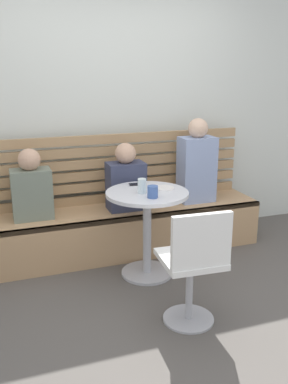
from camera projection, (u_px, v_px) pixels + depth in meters
The scene contains 13 objects.
ground at pixel (170, 318), 3.02m from camera, with size 8.00×8.00×0.00m, color #514C47.
back_wall at pixel (106, 96), 4.09m from camera, with size 5.20×0.10×2.90m, color silver.
booth_bench at pixel (121, 230), 4.04m from camera, with size 2.70×0.52×0.44m.
booth_backrest at pixel (113, 168), 4.10m from camera, with size 2.65×0.04×0.67m.
cafe_table at pixel (147, 217), 3.53m from camera, with size 0.68×0.68×0.74m.
white_chair at pixel (194, 264), 2.82m from camera, with size 0.42×0.42×0.85m.
person_adult at pixel (197, 164), 4.12m from camera, with size 0.34×0.22×0.81m.
person_child_left at pixel (31, 188), 3.67m from camera, with size 0.34×0.22×0.62m.
person_child_middle at pixel (126, 181), 3.90m from camera, with size 0.34×0.22×0.62m.
cup_glass_tall at pixel (142, 186), 3.41m from camera, with size 0.07×0.07×0.12m, color silver.
cup_mug_blue at pixel (153, 192), 3.29m from camera, with size 0.08×0.08×0.10m, color #3D5B9E.
plate_small at pixel (164, 188), 3.54m from camera, with size 0.17×0.17×0.01m, color white.
phone_on_table at pixel (137, 184), 3.67m from camera, with size 0.07×0.14×0.01m, color black.
Camera 1 is at (-1.06, -2.43, 1.72)m, focal length 39.79 mm.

